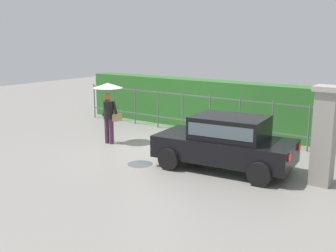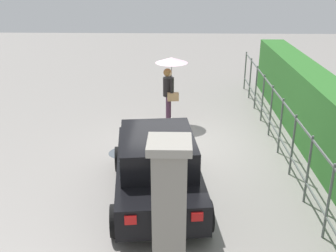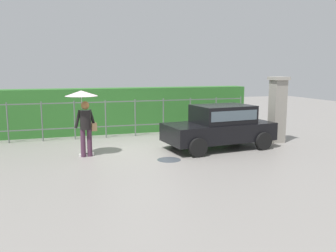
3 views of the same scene
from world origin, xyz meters
TOP-DOWN VIEW (x-y plane):
  - ground_plane at (0.00, 0.00)m, footprint 40.00×40.00m
  - car at (2.63, -0.44)m, footprint 3.88×2.20m
  - pedestrian at (-1.89, -0.27)m, footprint 0.99×0.99m
  - gate_pillar at (5.08, -0.13)m, footprint 0.60×0.60m
  - fence_section at (-0.26, 2.62)m, footprint 10.73×0.05m
  - hedge_row at (-0.26, 3.69)m, footprint 11.68×0.90m
  - puddle_near at (0.46, -1.49)m, footprint 0.72×0.72m

SIDE VIEW (x-z plane):
  - ground_plane at x=0.00m, z-range 0.00..0.00m
  - puddle_near at x=0.46m, z-range 0.00..0.00m
  - car at x=2.63m, z-range 0.06..1.54m
  - fence_section at x=-0.26m, z-range 0.08..1.58m
  - hedge_row at x=-0.26m, z-range 0.00..1.90m
  - gate_pillar at x=5.08m, z-range 0.03..2.45m
  - pedestrian at x=-1.89m, z-range 0.46..2.51m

